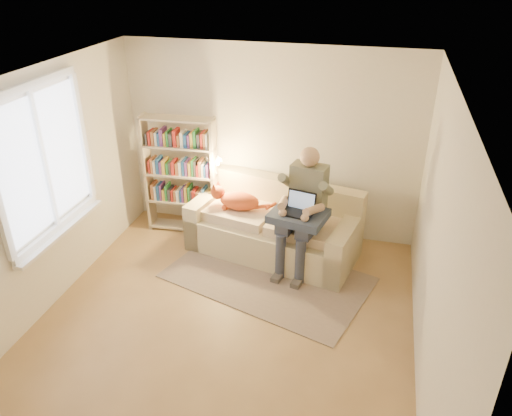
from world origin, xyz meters
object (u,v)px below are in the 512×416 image
(sofa, at_px, (274,229))
(cat, at_px, (234,199))
(laptop, at_px, (302,208))
(bookshelf, at_px, (181,170))
(person, at_px, (304,204))

(sofa, distance_m, cat, 0.66)
(laptop, bearing_deg, bookshelf, 172.25)
(laptop, distance_m, bookshelf, 1.91)
(laptop, xyz_separation_m, bookshelf, (-1.79, 0.64, 0.03))
(laptop, relative_size, bookshelf, 0.24)
(cat, relative_size, laptop, 1.99)
(cat, distance_m, laptop, 1.04)
(sofa, relative_size, laptop, 5.74)
(cat, bearing_deg, laptop, -9.21)
(sofa, bearing_deg, bookshelf, -178.13)
(person, height_order, bookshelf, bookshelf)
(sofa, bearing_deg, laptop, -32.08)
(sofa, height_order, laptop, laptop)
(cat, height_order, laptop, laptop)
(person, xyz_separation_m, laptop, (0.00, -0.15, 0.02))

